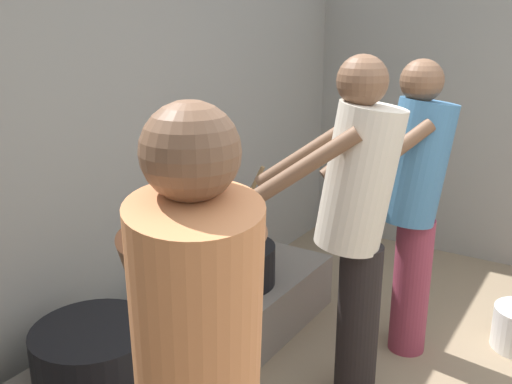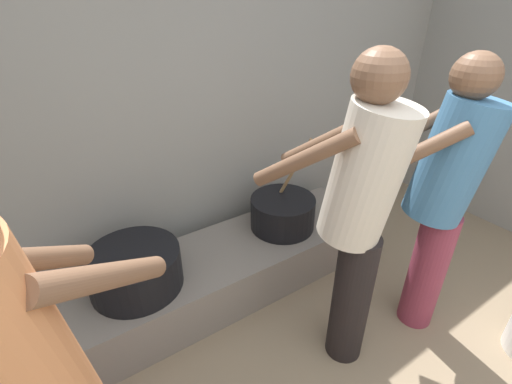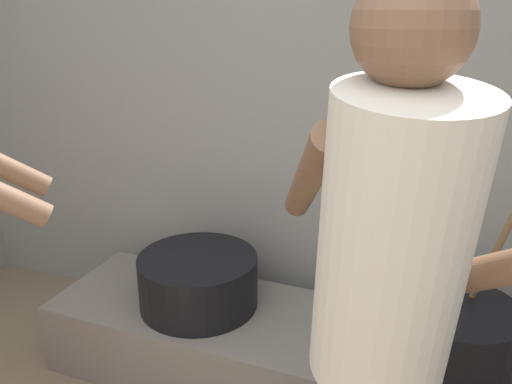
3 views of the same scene
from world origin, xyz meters
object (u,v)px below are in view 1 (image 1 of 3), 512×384
cooking_pot_main (236,264)px  cook_in_blue_shirt (413,194)px  cooking_pot_secondary (96,353)px  cook_in_cream_shirt (357,214)px

cooking_pot_main → cook_in_blue_shirt: size_ratio=0.42×
cooking_pot_main → cooking_pot_secondary: size_ratio=1.31×
cook_in_blue_shirt → cook_in_cream_shirt: (-0.54, 0.09, 0.03)m
cook_in_cream_shirt → cooking_pot_main: bearing=77.2°
cook_in_blue_shirt → cook_in_cream_shirt: bearing=170.6°
cooking_pot_main → cook_in_blue_shirt: (0.36, -0.88, 0.47)m
cooking_pot_main → cook_in_cream_shirt: (-0.18, -0.79, 0.50)m
cooking_pot_main → cook_in_blue_shirt: cook_in_blue_shirt is taller
cook_in_cream_shirt → cook_in_blue_shirt: bearing=-9.4°
cooking_pot_secondary → cook_in_blue_shirt: (1.42, -0.87, 0.47)m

